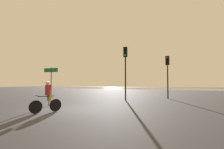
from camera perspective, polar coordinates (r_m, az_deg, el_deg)
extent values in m
plane|color=#333338|center=(10.27, -15.23, -11.17)|extent=(120.00, 120.00, 0.00)
cube|color=slate|center=(47.96, 18.10, -4.46)|extent=(80.00, 16.00, 0.01)
cylinder|color=black|center=(15.51, 4.42, -1.30)|extent=(0.12, 0.12, 3.83)
cube|color=black|center=(15.75, 4.39, 7.33)|extent=(0.34, 0.27, 0.90)
cylinder|color=black|center=(15.68, 4.24, 8.46)|extent=(0.19, 0.05, 0.19)
cube|color=black|center=(15.68, 4.22, 8.87)|extent=(0.20, 0.14, 0.02)
cylinder|color=black|center=(15.63, 4.24, 7.42)|extent=(0.19, 0.05, 0.19)
cube|color=black|center=(15.63, 4.22, 7.82)|extent=(0.20, 0.14, 0.02)
cylinder|color=green|center=(15.58, 4.25, 6.37)|extent=(0.19, 0.05, 0.19)
cube|color=black|center=(15.58, 4.22, 6.78)|extent=(0.20, 0.14, 0.02)
cylinder|color=black|center=(17.92, 17.74, -2.27)|extent=(0.12, 0.12, 3.27)
cube|color=black|center=(18.05, 17.64, 4.36)|extent=(0.36, 0.30, 0.90)
cylinder|color=red|center=(17.96, 17.47, 5.32)|extent=(0.19, 0.07, 0.19)
cube|color=black|center=(17.96, 17.45, 5.68)|extent=(0.21, 0.16, 0.02)
cylinder|color=black|center=(17.92, 17.49, 4.41)|extent=(0.19, 0.07, 0.19)
cube|color=black|center=(17.92, 17.46, 4.76)|extent=(0.21, 0.16, 0.02)
cylinder|color=black|center=(17.89, 17.50, 3.48)|extent=(0.19, 0.07, 0.19)
cube|color=black|center=(17.89, 17.47, 3.84)|extent=(0.21, 0.16, 0.02)
cylinder|color=slate|center=(12.89, -19.26, -3.59)|extent=(0.08, 0.08, 2.60)
cube|color=#116038|center=(12.87, -19.33, 1.36)|extent=(1.09, 0.19, 0.28)
cylinder|color=black|center=(9.50, -23.67, -9.71)|extent=(0.25, 0.64, 0.66)
cylinder|color=black|center=(9.94, -17.95, -9.50)|extent=(0.25, 0.64, 0.66)
cylinder|color=black|center=(9.66, -20.70, -6.67)|extent=(0.31, 0.81, 0.04)
cylinder|color=black|center=(9.74, -19.91, -7.98)|extent=(0.04, 0.04, 0.55)
cylinder|color=black|center=(9.47, -23.32, -6.40)|extent=(0.45, 0.18, 0.03)
cylinder|color=olive|center=(9.81, -20.13, -6.32)|extent=(0.11, 0.11, 0.60)
cylinder|color=olive|center=(9.63, -19.63, -6.40)|extent=(0.11, 0.11, 0.60)
cube|color=maroon|center=(9.69, -20.12, -4.77)|extent=(0.35, 0.29, 0.54)
sphere|color=beige|center=(9.67, -20.25, -2.58)|extent=(0.20, 0.20, 0.20)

